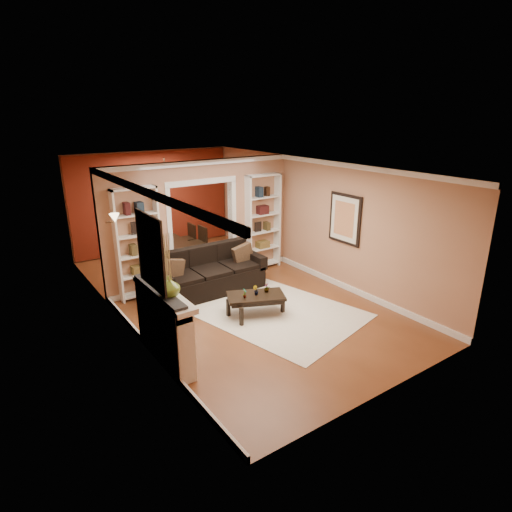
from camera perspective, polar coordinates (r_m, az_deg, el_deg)
floor at (r=9.07m, az=-3.35°, el=-5.26°), size 8.00×8.00×0.00m
ceiling at (r=8.34m, az=-3.71°, el=11.91°), size 8.00×8.00×0.00m
wall_back at (r=12.12m, az=-13.52°, el=7.14°), size 8.00×0.00×8.00m
wall_front at (r=5.78m, az=17.76°, el=-6.12°), size 8.00×0.00×8.00m
wall_left at (r=7.74m, az=-17.87°, el=0.22°), size 0.00×8.00×8.00m
wall_right at (r=9.92m, az=7.67°, el=4.97°), size 0.00×8.00×8.00m
partition_wall at (r=9.62m, az=-7.26°, el=4.55°), size 4.50×0.15×2.70m
red_back_panel at (r=12.10m, az=-13.45°, el=6.98°), size 4.44×0.04×2.64m
dining_window at (r=12.02m, az=-13.46°, el=8.02°), size 0.78×0.03×0.98m
area_rug at (r=8.41m, az=2.07°, el=-7.25°), size 3.08×3.77×0.01m
sofa at (r=9.14m, az=-6.25°, el=-2.01°), size 2.37×1.03×0.93m
pillow_left at (r=8.71m, az=-11.09°, el=-1.82°), size 0.46×0.14×0.46m
pillow_right at (r=9.46m, az=-1.77°, el=0.20°), size 0.46×0.14×0.45m
coffee_table at (r=8.18m, az=-0.03°, el=-6.50°), size 1.21×0.97×0.40m
plant_left at (r=7.92m, az=-1.51°, el=-4.98°), size 0.12×0.12×0.19m
plant_center at (r=8.06m, az=-0.03°, el=-4.61°), size 0.12×0.13×0.18m
plant_right at (r=8.19m, az=1.41°, el=-4.23°), size 0.13×0.13×0.18m
bookshelf_left at (r=8.94m, az=-15.50°, el=1.56°), size 0.90×0.30×2.30m
bookshelf_right at (r=10.32m, az=0.87°, el=4.53°), size 0.90×0.30×2.30m
fireplace at (r=6.77m, az=-11.99°, el=-9.07°), size 0.32×1.70×1.16m
vase at (r=6.23m, az=-11.48°, el=-4.02°), size 0.37×0.37×0.32m
mirror at (r=6.25m, az=-13.92°, el=0.56°), size 0.03×0.95×1.10m
wall_sconce at (r=8.15m, az=-18.72°, el=4.56°), size 0.18×0.18×0.22m
framed_art at (r=9.16m, az=11.74°, el=4.86°), size 0.04×0.85×1.05m
dining_table at (r=11.18m, az=-11.35°, el=0.63°), size 1.57×0.87×0.55m
dining_chair_nw at (r=10.67m, az=-13.45°, el=0.61°), size 0.58×0.58×0.92m
dining_chair_ne at (r=11.09m, az=-8.19°, el=1.61°), size 0.50×0.50×0.91m
dining_chair_sw at (r=11.22m, az=-14.58°, el=1.12°), size 0.44×0.44×0.80m
dining_chair_se at (r=11.61m, az=-9.53°, el=2.19°), size 0.55×0.55×0.85m
chandelier at (r=10.82m, az=-11.18°, el=9.55°), size 0.50×0.50×0.30m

